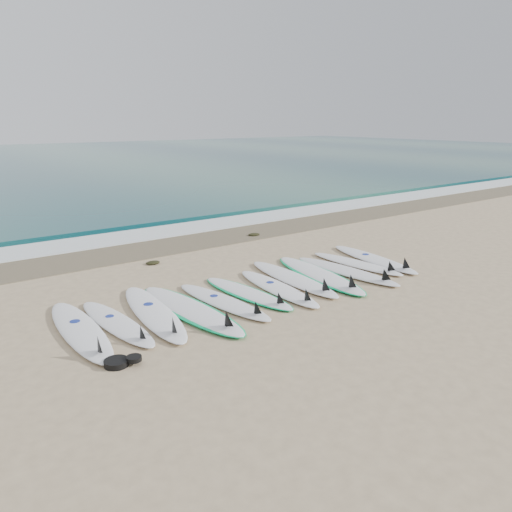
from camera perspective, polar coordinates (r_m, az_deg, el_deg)
ground at (r=9.23m, az=0.29°, el=-4.00°), size 120.00×120.00×0.00m
wet_sand_band at (r=12.61m, az=-10.98°, el=1.08°), size 120.00×1.80×0.01m
foam_band at (r=13.85m, az=-13.52°, el=2.28°), size 120.00×1.40×0.04m
wave_crest at (r=15.20m, az=-15.79°, el=3.40°), size 120.00×1.00×0.10m
surfboard_0 at (r=7.85m, az=-19.36°, el=-8.06°), size 0.69×2.69×0.34m
surfboard_1 at (r=7.97m, az=-15.50°, el=-7.42°), size 0.62×2.34×0.30m
surfboard_2 at (r=8.22m, az=-11.50°, el=-6.38°), size 0.97×2.82×0.35m
surfboard_3 at (r=8.27m, az=-7.38°, el=-6.10°), size 0.84×2.89×0.36m
surfboard_4 at (r=8.56m, az=-3.59°, el=-5.24°), size 0.73×2.43×0.31m
surfboard_5 at (r=8.99m, az=-0.89°, el=-4.26°), size 0.75×2.35×0.29m
surfboard_6 at (r=9.21m, az=2.69°, el=-3.71°), size 0.73×2.50×0.31m
surfboard_7 at (r=9.76m, az=4.42°, el=-2.59°), size 0.79×2.76×0.35m
surfboard_8 at (r=10.07m, az=7.34°, el=-2.13°), size 1.15×2.95×0.37m
surfboard_9 at (r=10.38m, az=10.52°, el=-1.71°), size 0.72×2.66×0.34m
surfboard_10 at (r=10.96m, az=11.63°, el=-0.87°), size 0.69×2.39×0.30m
surfboard_11 at (r=11.38m, az=13.50°, el=-0.35°), size 0.92×2.71×0.34m
seaweed_near at (r=11.13m, az=-11.71°, el=-0.74°), size 0.32×0.25×0.06m
seaweed_far at (r=13.54m, az=-0.23°, el=2.48°), size 0.34×0.26×0.07m
leash_coil at (r=6.79m, az=-15.24°, el=-11.58°), size 0.46×0.36×0.11m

